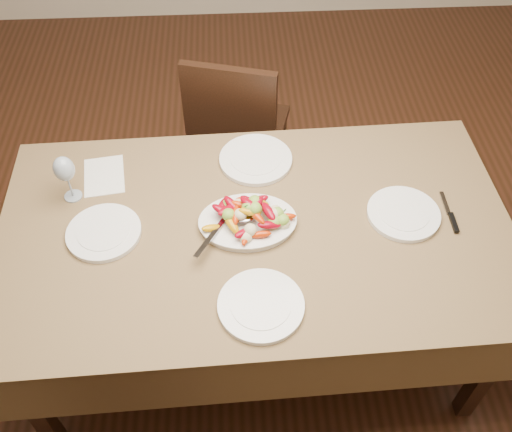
{
  "coord_description": "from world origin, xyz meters",
  "views": [
    {
      "loc": [
        0.09,
        -1.15,
        2.31
      ],
      "look_at": [
        0.17,
        0.16,
        0.82
      ],
      "focal_mm": 40.0,
      "sensor_mm": 36.0,
      "label": 1
    }
  ],
  "objects_px": {
    "plate_right": "(403,214)",
    "plate_far": "(256,160)",
    "serving_platter": "(248,223)",
    "wine_glass": "(67,177)",
    "plate_left": "(104,233)",
    "plate_near": "(261,306)",
    "dining_table": "(256,288)",
    "chair_far": "(241,128)"
  },
  "relations": [
    {
      "from": "serving_platter",
      "to": "plate_right",
      "type": "relative_size",
      "value": 1.28
    },
    {
      "from": "plate_left",
      "to": "plate_far",
      "type": "relative_size",
      "value": 0.91
    },
    {
      "from": "plate_left",
      "to": "plate_right",
      "type": "xyz_separation_m",
      "value": [
        1.07,
        0.03,
        0.0
      ]
    },
    {
      "from": "plate_near",
      "to": "wine_glass",
      "type": "distance_m",
      "value": 0.85
    },
    {
      "from": "chair_far",
      "to": "serving_platter",
      "type": "relative_size",
      "value": 2.83
    },
    {
      "from": "plate_near",
      "to": "wine_glass",
      "type": "bearing_deg",
      "value": 142.19
    },
    {
      "from": "plate_left",
      "to": "plate_right",
      "type": "relative_size",
      "value": 1.0
    },
    {
      "from": "serving_platter",
      "to": "wine_glass",
      "type": "height_order",
      "value": "wine_glass"
    },
    {
      "from": "plate_near",
      "to": "plate_far",
      "type": "bearing_deg",
      "value": 88.25
    },
    {
      "from": "plate_left",
      "to": "wine_glass",
      "type": "relative_size",
      "value": 1.28
    },
    {
      "from": "plate_right",
      "to": "wine_glass",
      "type": "distance_m",
      "value": 1.22
    },
    {
      "from": "serving_platter",
      "to": "dining_table",
      "type": "bearing_deg",
      "value": -22.74
    },
    {
      "from": "dining_table",
      "to": "plate_right",
      "type": "bearing_deg",
      "value": 2.9
    },
    {
      "from": "serving_platter",
      "to": "wine_glass",
      "type": "relative_size",
      "value": 1.64
    },
    {
      "from": "dining_table",
      "to": "plate_right",
      "type": "xyz_separation_m",
      "value": [
        0.54,
        0.03,
        0.39
      ]
    },
    {
      "from": "chair_far",
      "to": "plate_left",
      "type": "height_order",
      "value": "chair_far"
    },
    {
      "from": "plate_far",
      "to": "wine_glass",
      "type": "distance_m",
      "value": 0.71
    },
    {
      "from": "plate_near",
      "to": "wine_glass",
      "type": "relative_size",
      "value": 1.35
    },
    {
      "from": "dining_table",
      "to": "plate_far",
      "type": "bearing_deg",
      "value": 87.02
    },
    {
      "from": "plate_left",
      "to": "plate_near",
      "type": "bearing_deg",
      "value": -31.76
    },
    {
      "from": "dining_table",
      "to": "plate_near",
      "type": "distance_m",
      "value": 0.51
    },
    {
      "from": "plate_left",
      "to": "plate_near",
      "type": "distance_m",
      "value": 0.63
    },
    {
      "from": "serving_platter",
      "to": "wine_glass",
      "type": "distance_m",
      "value": 0.67
    },
    {
      "from": "plate_right",
      "to": "plate_near",
      "type": "distance_m",
      "value": 0.65
    },
    {
      "from": "plate_left",
      "to": "plate_right",
      "type": "distance_m",
      "value": 1.07
    },
    {
      "from": "dining_table",
      "to": "plate_far",
      "type": "distance_m",
      "value": 0.52
    },
    {
      "from": "chair_far",
      "to": "plate_far",
      "type": "height_order",
      "value": "chair_far"
    },
    {
      "from": "serving_platter",
      "to": "plate_left",
      "type": "height_order",
      "value": "serving_platter"
    },
    {
      "from": "chair_far",
      "to": "wine_glass",
      "type": "distance_m",
      "value": 1.02
    },
    {
      "from": "plate_far",
      "to": "plate_near",
      "type": "distance_m",
      "value": 0.67
    },
    {
      "from": "chair_far",
      "to": "plate_right",
      "type": "distance_m",
      "value": 1.07
    },
    {
      "from": "plate_left",
      "to": "wine_glass",
      "type": "height_order",
      "value": "wine_glass"
    },
    {
      "from": "chair_far",
      "to": "serving_platter",
      "type": "xyz_separation_m",
      "value": [
        -0.0,
        -0.87,
        0.3
      ]
    },
    {
      "from": "plate_right",
      "to": "plate_far",
      "type": "distance_m",
      "value": 0.61
    },
    {
      "from": "plate_right",
      "to": "plate_far",
      "type": "relative_size",
      "value": 0.91
    },
    {
      "from": "wine_glass",
      "to": "plate_right",
      "type": "bearing_deg",
      "value": -7.6
    },
    {
      "from": "dining_table",
      "to": "serving_platter",
      "type": "height_order",
      "value": "serving_platter"
    },
    {
      "from": "serving_platter",
      "to": "plate_near",
      "type": "relative_size",
      "value": 1.21
    },
    {
      "from": "plate_left",
      "to": "plate_far",
      "type": "xyz_separation_m",
      "value": [
        0.55,
        0.34,
        0.0
      ]
    },
    {
      "from": "plate_left",
      "to": "plate_far",
      "type": "bearing_deg",
      "value": 31.87
    },
    {
      "from": "serving_platter",
      "to": "plate_near",
      "type": "xyz_separation_m",
      "value": [
        0.03,
        -0.34,
        -0.0
      ]
    },
    {
      "from": "plate_near",
      "to": "wine_glass",
      "type": "height_order",
      "value": "wine_glass"
    }
  ]
}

